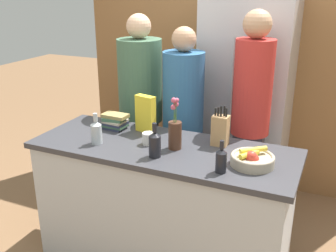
# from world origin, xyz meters

# --- Properties ---
(kitchen_island) EXTENTS (1.85, 0.70, 0.93)m
(kitchen_island) POSITION_xyz_m (0.00, 0.00, 0.46)
(kitchen_island) COLOR silver
(kitchen_island) RESTS_ON ground_plane
(back_wall_wood) EXTENTS (3.05, 0.12, 2.60)m
(back_wall_wood) POSITION_xyz_m (0.00, 1.55, 1.30)
(back_wall_wood) COLOR olive
(back_wall_wood) RESTS_ON ground_plane
(refrigerator) EXTENTS (0.77, 0.63, 1.92)m
(refrigerator) POSITION_xyz_m (0.29, 1.19, 0.96)
(refrigerator) COLOR #B7B7BC
(refrigerator) RESTS_ON ground_plane
(fruit_bowl) EXTENTS (0.27, 0.27, 0.11)m
(fruit_bowl) POSITION_xyz_m (0.63, -0.05, 0.97)
(fruit_bowl) COLOR tan
(fruit_bowl) RESTS_ON kitchen_island
(knife_block) EXTENTS (0.11, 0.09, 0.29)m
(knife_block) POSITION_xyz_m (0.35, 0.19, 1.04)
(knife_block) COLOR tan
(knife_block) RESTS_ON kitchen_island
(flower_vase) EXTENTS (0.09, 0.09, 0.36)m
(flower_vase) POSITION_xyz_m (0.09, 0.00, 1.05)
(flower_vase) COLOR #4C2D1E
(flower_vase) RESTS_ON kitchen_island
(cereal_box) EXTENTS (0.17, 0.09, 0.28)m
(cereal_box) POSITION_xyz_m (-0.24, 0.21, 1.07)
(cereal_box) COLOR yellow
(cereal_box) RESTS_ON kitchen_island
(coffee_mug) EXTENTS (0.09, 0.11, 0.08)m
(coffee_mug) POSITION_xyz_m (-0.11, -0.00, 0.97)
(coffee_mug) COLOR silver
(coffee_mug) RESTS_ON kitchen_island
(book_stack) EXTENTS (0.21, 0.16, 0.12)m
(book_stack) POSITION_xyz_m (-0.48, 0.17, 0.99)
(book_stack) COLOR #2D334C
(book_stack) RESTS_ON kitchen_island
(bottle_oil) EXTENTS (0.08, 0.08, 0.22)m
(bottle_oil) POSITION_xyz_m (-0.44, -0.14, 1.01)
(bottle_oil) COLOR #B2BCC1
(bottle_oil) RESTS_ON kitchen_island
(bottle_vinegar) EXTENTS (0.08, 0.08, 0.23)m
(bottle_vinegar) POSITION_xyz_m (0.03, -0.18, 1.02)
(bottle_vinegar) COLOR black
(bottle_vinegar) RESTS_ON kitchen_island
(bottle_wine) EXTENTS (0.07, 0.07, 0.20)m
(bottle_wine) POSITION_xyz_m (0.48, -0.22, 1.01)
(bottle_wine) COLOR black
(bottle_wine) RESTS_ON kitchen_island
(person_at_sink) EXTENTS (0.38, 0.38, 1.76)m
(person_at_sink) POSITION_xyz_m (-0.51, 0.64, 0.99)
(person_at_sink) COLOR #383842
(person_at_sink) RESTS_ON ground_plane
(person_in_blue) EXTENTS (0.34, 0.34, 1.68)m
(person_in_blue) POSITION_xyz_m (-0.09, 0.60, 0.95)
(person_in_blue) COLOR #383842
(person_in_blue) RESTS_ON ground_plane
(person_in_red_tee) EXTENTS (0.30, 0.30, 1.82)m
(person_in_red_tee) POSITION_xyz_m (0.46, 0.64, 1.05)
(person_in_red_tee) COLOR #383842
(person_in_red_tee) RESTS_ON ground_plane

